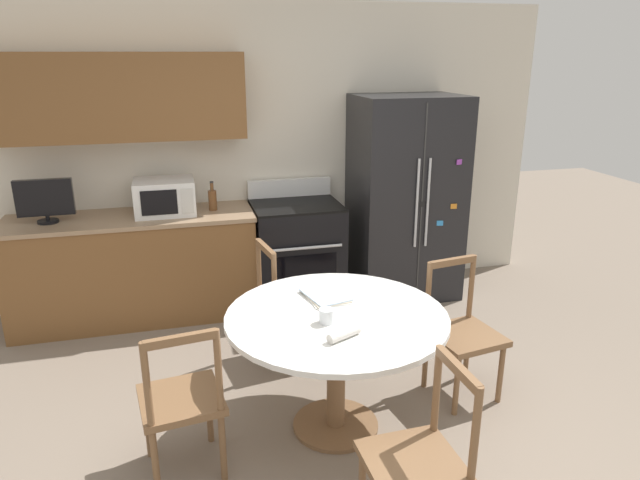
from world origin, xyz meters
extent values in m
plane|color=gray|center=(0.00, 0.00, 0.00)|extent=(14.00, 14.00, 0.00)
cube|color=silver|center=(0.00, 2.65, 1.30)|extent=(5.20, 0.10, 2.60)
cube|color=brown|center=(-1.21, 2.43, 1.84)|extent=(1.98, 0.34, 0.68)
cube|color=brown|center=(-1.21, 2.29, 0.43)|extent=(1.98, 0.62, 0.86)
cube|color=#997A5B|center=(-1.21, 2.29, 0.88)|extent=(2.00, 0.64, 0.03)
cube|color=black|center=(1.18, 2.23, 0.91)|extent=(0.93, 0.70, 1.83)
cube|color=#333333|center=(1.18, 1.87, 0.91)|extent=(0.01, 0.01, 1.75)
cylinder|color=silver|center=(1.13, 1.86, 0.96)|extent=(0.02, 0.02, 0.77)
cylinder|color=silver|center=(1.23, 1.86, 0.96)|extent=(0.02, 0.02, 0.77)
cube|color=orange|center=(1.49, 1.87, 0.91)|extent=(0.06, 0.01, 0.04)
cube|color=#338CD8|center=(1.37, 1.87, 0.77)|extent=(0.06, 0.02, 0.04)
cube|color=black|center=(1.18, 1.87, 0.95)|extent=(0.06, 0.01, 0.04)
cube|color=purple|center=(1.51, 1.87, 1.29)|extent=(0.06, 0.02, 0.04)
cube|color=black|center=(0.18, 2.26, 0.45)|extent=(0.76, 0.64, 0.90)
cube|color=black|center=(0.18, 1.94, 0.36)|extent=(0.55, 0.01, 0.40)
cylinder|color=silver|center=(0.18, 1.91, 0.63)|extent=(0.63, 0.02, 0.02)
cube|color=black|center=(0.18, 2.26, 0.91)|extent=(0.76, 0.64, 0.02)
cube|color=white|center=(0.18, 2.55, 1.00)|extent=(0.76, 0.06, 0.16)
cube|color=white|center=(-0.92, 2.31, 1.04)|extent=(0.48, 0.38, 0.29)
cube|color=black|center=(-0.96, 2.11, 1.04)|extent=(0.28, 0.01, 0.20)
cube|color=silver|center=(-0.75, 2.11, 1.04)|extent=(0.10, 0.01, 0.21)
cylinder|color=black|center=(-1.82, 2.26, 0.91)|extent=(0.16, 0.16, 0.02)
cylinder|color=black|center=(-1.82, 2.26, 0.94)|extent=(0.03, 0.03, 0.04)
cube|color=black|center=(-1.82, 2.26, 1.10)|extent=(0.42, 0.05, 0.29)
cylinder|color=brown|center=(-0.53, 2.31, 0.98)|extent=(0.07, 0.07, 0.17)
cylinder|color=brown|center=(-0.53, 2.31, 1.10)|extent=(0.03, 0.03, 0.07)
cylinder|color=#262626|center=(-0.53, 2.31, 1.14)|extent=(0.03, 0.03, 0.01)
cylinder|color=white|center=(0.00, 0.39, 0.74)|extent=(1.28, 1.28, 0.03)
cylinder|color=brown|center=(0.00, 0.39, 0.37)|extent=(0.11, 0.11, 0.70)
cylinder|color=brown|center=(0.00, 0.39, 0.01)|extent=(0.52, 0.52, 0.03)
cube|color=brown|center=(0.90, 0.51, 0.43)|extent=(0.48, 0.48, 0.04)
cylinder|color=brown|center=(1.10, 0.37, 0.21)|extent=(0.04, 0.04, 0.41)
cylinder|color=brown|center=(0.76, 0.32, 0.21)|extent=(0.04, 0.04, 0.41)
cylinder|color=brown|center=(1.05, 0.71, 0.21)|extent=(0.04, 0.04, 0.41)
cylinder|color=brown|center=(0.71, 0.66, 0.21)|extent=(0.04, 0.04, 0.41)
cylinder|color=brown|center=(1.05, 0.73, 0.68)|extent=(0.04, 0.04, 0.45)
cylinder|color=brown|center=(0.71, 0.67, 0.68)|extent=(0.04, 0.04, 0.45)
cube|color=brown|center=(0.88, 0.70, 0.88)|extent=(0.35, 0.09, 0.04)
cube|color=brown|center=(-0.90, 0.25, 0.43)|extent=(0.47, 0.47, 0.04)
cylinder|color=brown|center=(-1.09, 0.40, 0.21)|extent=(0.04, 0.04, 0.41)
cylinder|color=brown|center=(-0.75, 0.45, 0.21)|extent=(0.04, 0.04, 0.41)
cylinder|color=brown|center=(-1.04, 0.06, 0.21)|extent=(0.04, 0.04, 0.41)
cylinder|color=brown|center=(-0.70, 0.11, 0.21)|extent=(0.04, 0.04, 0.41)
cylinder|color=brown|center=(-1.04, 0.04, 0.68)|extent=(0.04, 0.04, 0.45)
cylinder|color=brown|center=(-0.70, 0.09, 0.68)|extent=(0.04, 0.04, 0.45)
cube|color=brown|center=(-0.87, 0.07, 0.88)|extent=(0.35, 0.08, 0.04)
cube|color=brown|center=(-0.07, 1.29, 0.43)|extent=(0.48, 0.48, 0.04)
cylinder|color=brown|center=(0.07, 1.49, 0.21)|extent=(0.04, 0.04, 0.41)
cylinder|color=brown|center=(0.12, 1.15, 0.21)|extent=(0.04, 0.04, 0.41)
cylinder|color=brown|center=(-0.27, 1.44, 0.21)|extent=(0.04, 0.04, 0.41)
cylinder|color=brown|center=(-0.22, 1.10, 0.21)|extent=(0.04, 0.04, 0.41)
cylinder|color=brown|center=(-0.29, 1.44, 0.68)|extent=(0.04, 0.04, 0.45)
cylinder|color=brown|center=(-0.23, 1.10, 0.68)|extent=(0.04, 0.04, 0.45)
cube|color=brown|center=(-0.26, 1.27, 0.88)|extent=(0.09, 0.35, 0.04)
cube|color=brown|center=(0.09, -0.52, 0.43)|extent=(0.43, 0.43, 0.04)
cylinder|color=brown|center=(0.26, -0.34, 0.21)|extent=(0.04, 0.04, 0.41)
cylinder|color=brown|center=(0.29, -0.68, 0.68)|extent=(0.04, 0.04, 0.45)
cylinder|color=brown|center=(0.28, -0.34, 0.68)|extent=(0.04, 0.04, 0.45)
cube|color=brown|center=(0.28, -0.51, 0.88)|extent=(0.04, 0.35, 0.04)
cylinder|color=silver|center=(-0.08, 0.30, 0.80)|extent=(0.08, 0.08, 0.08)
cylinder|color=#4C8C59|center=(-0.08, 0.30, 0.78)|extent=(0.07, 0.07, 0.05)
cylinder|color=silver|center=(-0.05, 0.10, 0.78)|extent=(0.20, 0.13, 0.05)
cube|color=white|center=(0.00, 0.63, 0.76)|extent=(0.24, 0.32, 0.01)
cube|color=beige|center=(0.00, 0.63, 0.77)|extent=(0.26, 0.33, 0.01)
cube|color=silver|center=(0.00, 0.63, 0.77)|extent=(0.28, 0.34, 0.01)
camera|label=1|loc=(-0.84, -2.44, 2.18)|focal=32.00mm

